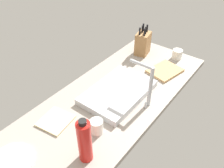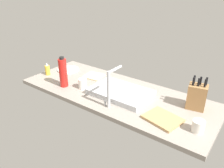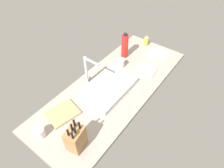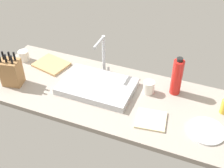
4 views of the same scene
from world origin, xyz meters
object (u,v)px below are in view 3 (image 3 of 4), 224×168
object	(u,v)px
faucet	(88,68)
cutting_board	(63,113)
dinner_plate	(158,54)
dish_towel	(146,71)
soap_bottle	(146,41)
sink_basin	(108,88)
knife_block	(76,138)
coffee_mug	(121,63)
water_bottle	(125,46)
ceramic_cup	(40,132)

from	to	relation	value
faucet	cutting_board	size ratio (longest dim) A/B	1.22
dinner_plate	dish_towel	world-z (taller)	same
soap_bottle	dinner_plate	size ratio (longest dim) A/B	0.57
sink_basin	soap_bottle	size ratio (longest dim) A/B	3.98
faucet	soap_bottle	bearing A→B (deg)	-7.30
knife_block	coffee_mug	distance (cm)	92.84
cutting_board	water_bottle	distance (cm)	93.34
faucet	dish_towel	bearing A→B (deg)	-36.75
soap_bottle	coffee_mug	world-z (taller)	soap_bottle
faucet	dish_towel	distance (cm)	59.58
knife_block	cutting_board	bearing A→B (deg)	54.48
soap_bottle	water_bottle	bearing A→B (deg)	166.20
soap_bottle	dinner_plate	distance (cm)	21.92
water_bottle	ceramic_cup	world-z (taller)	water_bottle
faucet	cutting_board	distance (cm)	43.25
water_bottle	coffee_mug	size ratio (longest dim) A/B	3.13
dish_towel	sink_basin	bearing A→B (deg)	160.30
dish_towel	ceramic_cup	xyz separation A→B (cm)	(-108.26, 26.18, 3.34)
ceramic_cup	knife_block	bearing A→B (deg)	-69.18
water_bottle	dinner_plate	distance (cm)	39.19
dinner_plate	cutting_board	bearing A→B (deg)	168.28
cutting_board	soap_bottle	xyz separation A→B (cm)	(124.49, -4.19, 4.37)
cutting_board	water_bottle	bearing A→B (deg)	2.27
knife_block	soap_bottle	xyz separation A→B (cm)	(137.22, 24.09, -4.36)
coffee_mug	cutting_board	bearing A→B (deg)	177.79
dish_towel	soap_bottle	bearing A→B (deg)	30.74
cutting_board	coffee_mug	size ratio (longest dim) A/B	2.72
soap_bottle	ceramic_cup	bearing A→B (deg)	178.89
sink_basin	cutting_board	size ratio (longest dim) A/B	2.08
knife_block	dinner_plate	xyz separation A→B (cm)	(129.83, 3.99, -9.03)
sink_basin	dinner_plate	bearing A→B (deg)	-9.10
ceramic_cup	faucet	bearing A→B (deg)	7.33
coffee_mug	faucet	bearing A→B (deg)	165.37
ceramic_cup	dinner_plate	bearing A→B (deg)	-9.31
dish_towel	cutting_board	bearing A→B (deg)	162.11
cutting_board	dinner_plate	world-z (taller)	cutting_board
coffee_mug	soap_bottle	bearing A→B (deg)	-1.48
cutting_board	dish_towel	world-z (taller)	cutting_board
dinner_plate	dish_towel	bearing A→B (deg)	-174.21
soap_bottle	ceramic_cup	size ratio (longest dim) A/B	1.57
coffee_mug	water_bottle	bearing A→B (deg)	22.36
cutting_board	coffee_mug	bearing A→B (deg)	-2.21
ceramic_cup	coffee_mug	bearing A→B (deg)	-0.93
dinner_plate	water_bottle	bearing A→B (deg)	131.34
water_bottle	faucet	bearing A→B (deg)	176.72
sink_basin	knife_block	bearing A→B (deg)	-164.22
sink_basin	ceramic_cup	distance (cm)	67.17
dinner_plate	dish_towel	xyz separation A→B (cm)	(-31.82, -3.23, 0.00)
sink_basin	water_bottle	xyz separation A→B (cm)	(49.27, 16.13, 10.62)
ceramic_cup	soap_bottle	bearing A→B (deg)	-1.11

